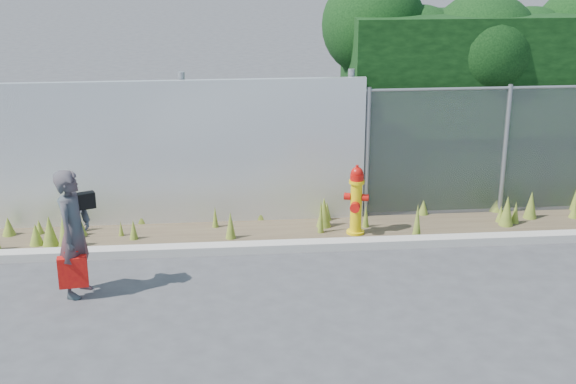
# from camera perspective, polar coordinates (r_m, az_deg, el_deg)

# --- Properties ---
(ground) EXTENTS (80.00, 80.00, 0.00)m
(ground) POSITION_cam_1_polar(r_m,az_deg,el_deg) (9.66, 2.55, -8.26)
(ground) COLOR #3B3B3D
(ground) RESTS_ON ground
(curb) EXTENTS (16.00, 0.22, 0.12)m
(curb) POSITION_cam_1_polar(r_m,az_deg,el_deg) (11.26, 1.34, -3.83)
(curb) COLOR #ACA49B
(curb) RESTS_ON ground
(weed_strip) EXTENTS (16.00, 1.35, 0.55)m
(weed_strip) POSITION_cam_1_polar(r_m,az_deg,el_deg) (11.88, 2.19, -2.13)
(weed_strip) COLOR #4A3B2A
(weed_strip) RESTS_ON ground
(corrugated_fence) EXTENTS (8.50, 0.21, 2.30)m
(corrugated_fence) POSITION_cam_1_polar(r_m,az_deg,el_deg) (12.16, -14.69, 2.50)
(corrugated_fence) COLOR silver
(corrugated_fence) RESTS_ON ground
(chainlink_fence) EXTENTS (6.50, 0.07, 2.05)m
(chainlink_fence) POSITION_cam_1_polar(r_m,az_deg,el_deg) (13.18, 19.46, 2.95)
(chainlink_fence) COLOR gray
(chainlink_fence) RESTS_ON ground
(hedge) EXTENTS (7.70, 2.06, 3.67)m
(hedge) POSITION_cam_1_polar(r_m,az_deg,el_deg) (13.90, 18.17, 8.03)
(hedge) COLOR black
(hedge) RESTS_ON ground
(fire_hydrant) EXTENTS (0.36, 0.32, 1.06)m
(fire_hydrant) POSITION_cam_1_polar(r_m,az_deg,el_deg) (11.66, 4.88, -0.67)
(fire_hydrant) COLOR yellow
(fire_hydrant) RESTS_ON ground
(woman) EXTENTS (0.53, 0.67, 1.60)m
(woman) POSITION_cam_1_polar(r_m,az_deg,el_deg) (10.04, -14.97, -2.85)
(woman) COLOR #0E565C
(woman) RESTS_ON ground
(red_tote_bag) EXTENTS (0.35, 0.13, 0.46)m
(red_tote_bag) POSITION_cam_1_polar(r_m,az_deg,el_deg) (10.05, -15.05, -5.49)
(red_tote_bag) COLOR #A8090B
(black_shoulder_bag) EXTENTS (0.27, 0.11, 0.20)m
(black_shoulder_bag) POSITION_cam_1_polar(r_m,az_deg,el_deg) (10.01, -14.33, -0.61)
(black_shoulder_bag) COLOR black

